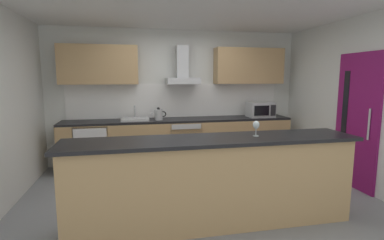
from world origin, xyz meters
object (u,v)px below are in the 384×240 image
object	(u,v)px
refrigerator	(93,148)
range_hood	(182,72)
oven	(184,142)
microwave	(260,110)
kettle	(159,114)
sink	(135,119)
wine_glass	(256,125)

from	to	relation	value
refrigerator	range_hood	bearing A→B (deg)	4.52
oven	microwave	world-z (taller)	microwave
kettle	range_hood	bearing A→B (deg)	18.87
kettle	oven	bearing A→B (deg)	4.04
oven	refrigerator	distance (m)	1.67
kettle	range_hood	xyz separation A→B (m)	(0.48, 0.16, 0.78)
sink	range_hood	world-z (taller)	range_hood
sink	range_hood	bearing A→B (deg)	7.43
wine_glass	range_hood	bearing A→B (deg)	99.70
refrigerator	kettle	size ratio (longest dim) A/B	2.94
refrigerator	range_hood	size ratio (longest dim) A/B	1.18
kettle	wine_glass	xyz separation A→B (m)	(0.90, -2.31, 0.13)
sink	wine_glass	world-z (taller)	wine_glass
kettle	wine_glass	size ratio (longest dim) A/B	1.62
oven	sink	size ratio (longest dim) A/B	1.60
microwave	sink	world-z (taller)	microwave
oven	microwave	size ratio (longest dim) A/B	1.60
microwave	range_hood	bearing A→B (deg)	174.22
microwave	kettle	distance (m)	2.03
refrigerator	oven	bearing A→B (deg)	0.09
range_hood	microwave	bearing A→B (deg)	-5.78
oven	sink	distance (m)	1.02
sink	kettle	xyz separation A→B (m)	(0.43, -0.04, 0.08)
sink	wine_glass	distance (m)	2.71
kettle	microwave	bearing A→B (deg)	0.16
microwave	wine_glass	bearing A→B (deg)	-116.05
refrigerator	wine_glass	distance (m)	3.22
microwave	kettle	bearing A→B (deg)	-179.84
oven	sink	xyz separation A→B (m)	(-0.91, 0.01, 0.47)
microwave	wine_glass	size ratio (longest dim) A/B	2.81
sink	oven	bearing A→B (deg)	-0.69
refrigerator	kettle	bearing A→B (deg)	-1.49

